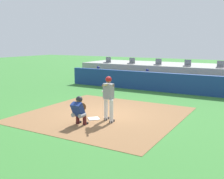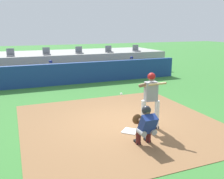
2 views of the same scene
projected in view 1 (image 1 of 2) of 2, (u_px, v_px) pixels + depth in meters
The scene contains 15 objects.
ground_plane at pixel (104, 115), 11.74m from camera, with size 80.00×80.00×0.00m, color #387A33.
dirt_infield at pixel (104, 114), 11.74m from camera, with size 6.40×6.40×0.01m, color olive.
home_plate at pixel (94, 119), 11.05m from camera, with size 0.44×0.44×0.02m, color white.
batter_at_plate at pixel (108, 96), 10.55m from camera, with size 0.65×0.80×1.80m.
catcher_crouched at pixel (79, 110), 10.16m from camera, with size 0.49×2.01×1.13m.
dugout_wall at pixel (158, 82), 17.18m from camera, with size 13.00×0.30×1.20m, color navy.
dugout_bench at pixel (163, 86), 18.10m from camera, with size 11.80×0.44×0.45m, color olive.
dugout_player_0 at pixel (97, 75), 20.40m from camera, with size 0.49×0.70×1.30m.
dugout_player_1 at pixel (146, 78), 18.44m from camera, with size 0.49×0.70×1.30m.
stands_platform at pixel (178, 73), 20.91m from camera, with size 15.00×4.40×1.40m, color #9E9E99.
stadium_seat_0 at pixel (108, 61), 22.14m from camera, with size 0.46×0.46×0.48m.
stadium_seat_1 at pixel (132, 62), 21.07m from camera, with size 0.46×0.46×0.48m.
stadium_seat_2 at pixel (158, 63), 20.00m from camera, with size 0.46×0.46×0.48m.
stadium_seat_3 at pixel (187, 65), 18.94m from camera, with size 0.46×0.46×0.48m.
stadium_seat_4 at pixel (220, 66), 17.87m from camera, with size 0.46×0.46×0.48m.
Camera 1 is at (5.98, -9.67, 3.12)m, focal length 43.45 mm.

